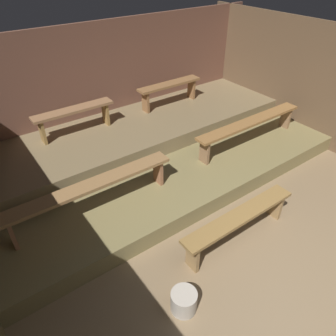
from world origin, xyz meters
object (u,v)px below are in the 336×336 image
at_px(bench_floor_center, 239,220).
at_px(bench_lower_right, 250,125).
at_px(bench_middle_left, 74,114).
at_px(bench_middle_right, 170,88).
at_px(pail_floor, 184,301).
at_px(bench_lower_left, 92,188).

distance_m(bench_floor_center, bench_lower_right, 2.18).
xyz_separation_m(bench_middle_left, bench_middle_right, (2.03, 0.00, 0.00)).
bearing_deg(bench_floor_center, bench_lower_right, 39.52).
height_order(bench_lower_right, pail_floor, bench_lower_right).
bearing_deg(bench_lower_left, bench_lower_right, 0.00).
xyz_separation_m(bench_middle_left, pail_floor, (-0.32, -3.47, -0.78)).
bearing_deg(pail_floor, bench_floor_center, 16.94).
distance_m(bench_lower_right, pail_floor, 3.40).
bearing_deg(bench_lower_left, bench_middle_left, 73.44).
xyz_separation_m(bench_floor_center, bench_lower_right, (1.67, 1.37, 0.29)).
relative_size(bench_middle_left, pail_floor, 4.80).
xyz_separation_m(bench_lower_right, pail_floor, (-2.87, -1.74, -0.53)).
height_order(bench_lower_right, bench_middle_left, bench_middle_left).
distance_m(bench_lower_right, bench_middle_right, 1.83).
bearing_deg(bench_floor_center, bench_lower_left, 135.55).
relative_size(bench_floor_center, bench_middle_left, 1.28).
distance_m(bench_floor_center, bench_middle_right, 3.36).
relative_size(bench_middle_left, bench_middle_right, 1.00).
bearing_deg(bench_floor_center, pail_floor, -163.06).
bearing_deg(bench_middle_right, bench_middle_left, 180.00).
height_order(bench_floor_center, bench_middle_left, bench_middle_left).
bearing_deg(bench_middle_right, bench_lower_left, -145.79).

